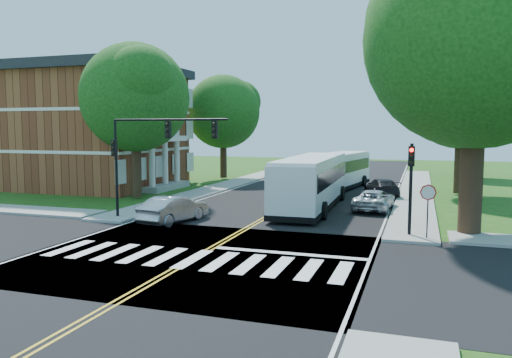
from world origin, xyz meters
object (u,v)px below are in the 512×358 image
at_px(signal_nw, 151,144).
at_px(hatchback, 174,209).
at_px(bus_follow, 337,171).
at_px(bus_lead, 312,181).
at_px(dark_sedan, 382,187).
at_px(signal_ne, 411,177).
at_px(suv, 374,200).

distance_m(signal_nw, hatchback, 3.88).
bearing_deg(bus_follow, bus_lead, 99.32).
bearing_deg(bus_lead, signal_nw, 42.34).
relative_size(signal_nw, hatchback, 1.55).
bearing_deg(bus_lead, bus_follow, -91.09).
distance_m(bus_lead, dark_sedan, 8.62).
xyz_separation_m(bus_follow, dark_sedan, (4.02, -2.98, -0.96)).
distance_m(signal_ne, bus_follow, 19.08).
distance_m(signal_nw, signal_ne, 14.13).
height_order(signal_nw, suv, signal_nw).
xyz_separation_m(suv, dark_sedan, (-0.03, 7.12, 0.03)).
bearing_deg(hatchback, bus_lead, -119.75).
bearing_deg(dark_sedan, suv, 71.72).
xyz_separation_m(bus_follow, suv, (4.05, -10.10, -0.99)).
height_order(suv, dark_sedan, dark_sedan).
height_order(bus_lead, bus_follow, bus_lead).
xyz_separation_m(hatchback, dark_sedan, (10.24, 15.01, -0.07)).
bearing_deg(signal_ne, bus_lead, 130.81).
distance_m(bus_follow, suv, 10.93).
height_order(bus_lead, hatchback, bus_lead).
relative_size(suv, dark_sedan, 1.00).
height_order(signal_nw, bus_follow, signal_nw).
bearing_deg(bus_lead, dark_sedan, -119.00).
relative_size(bus_follow, suv, 2.60).
height_order(signal_ne, bus_lead, signal_ne).
distance_m(suv, dark_sedan, 7.12).
distance_m(signal_ne, dark_sedan, 15.29).
distance_m(signal_ne, hatchback, 12.83).
relative_size(signal_ne, dark_sedan, 0.92).
bearing_deg(signal_nw, bus_lead, 43.74).
relative_size(bus_follow, hatchback, 2.68).
bearing_deg(signal_ne, signal_nw, -179.95).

